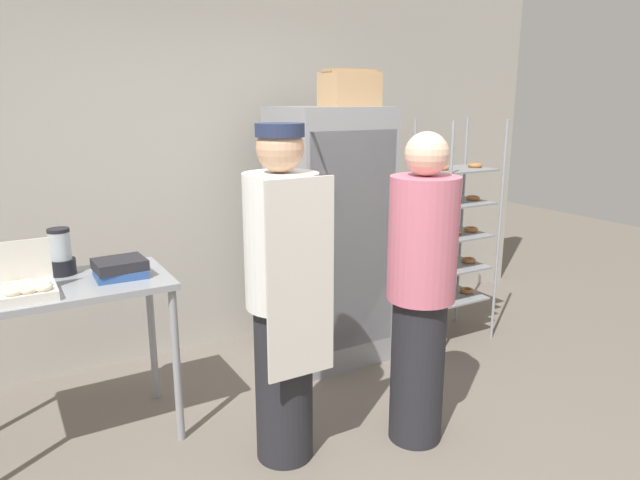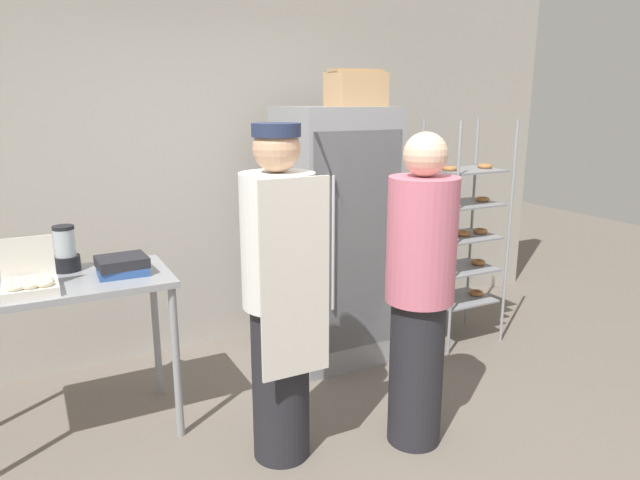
# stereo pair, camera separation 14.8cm
# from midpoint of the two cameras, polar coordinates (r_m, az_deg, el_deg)

# --- Properties ---
(back_wall) EXTENTS (6.40, 0.12, 2.98)m
(back_wall) POSITION_cam_midpoint_polar(r_m,az_deg,el_deg) (4.42, -12.14, 8.46)
(back_wall) COLOR #ADA89E
(back_wall) RESTS_ON ground_plane
(refrigerator) EXTENTS (0.73, 0.69, 1.84)m
(refrigerator) POSITION_cam_midpoint_polar(r_m,az_deg,el_deg) (4.12, -0.10, 0.33)
(refrigerator) COLOR gray
(refrigerator) RESTS_ON ground_plane
(baking_rack) EXTENTS (0.56, 0.43, 1.74)m
(baking_rack) POSITION_cam_midpoint_polar(r_m,az_deg,el_deg) (4.58, 12.41, 0.54)
(baking_rack) COLOR #93969B
(baking_rack) RESTS_ON ground_plane
(prep_counter) EXTENTS (1.12, 0.62, 0.94)m
(prep_counter) POSITION_cam_midpoint_polar(r_m,az_deg,el_deg) (3.38, -25.62, -5.99)
(prep_counter) COLOR gray
(prep_counter) RESTS_ON ground_plane
(donut_box) EXTENTS (0.26, 0.23, 0.27)m
(donut_box) POSITION_cam_midpoint_polar(r_m,az_deg,el_deg) (3.17, -28.46, -4.30)
(donut_box) COLOR silver
(donut_box) RESTS_ON prep_counter
(blender_pitcher) EXTENTS (0.15, 0.15, 0.26)m
(blender_pitcher) POSITION_cam_midpoint_polar(r_m,az_deg,el_deg) (3.50, -25.62, -1.29)
(blender_pitcher) COLOR black
(blender_pitcher) RESTS_ON prep_counter
(binder_stack) EXTENTS (0.27, 0.24, 0.10)m
(binder_stack) POSITION_cam_midpoint_polar(r_m,az_deg,el_deg) (3.34, -20.58, -2.65)
(binder_stack) COLOR #2D5193
(binder_stack) RESTS_ON prep_counter
(cardboard_storage_box) EXTENTS (0.37, 0.27, 0.25)m
(cardboard_storage_box) POSITION_cam_midpoint_polar(r_m,az_deg,el_deg) (4.05, 1.90, 14.90)
(cardboard_storage_box) COLOR tan
(cardboard_storage_box) RESTS_ON refrigerator
(person_baker) EXTENTS (0.38, 0.39, 1.78)m
(person_baker) POSITION_cam_midpoint_polar(r_m,az_deg,el_deg) (2.92, -5.18, -5.41)
(person_baker) COLOR #232328
(person_baker) RESTS_ON ground_plane
(person_customer) EXTENTS (0.37, 0.37, 1.73)m
(person_customer) POSITION_cam_midpoint_polar(r_m,az_deg,el_deg) (3.12, 8.70, -5.05)
(person_customer) COLOR #232328
(person_customer) RESTS_ON ground_plane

